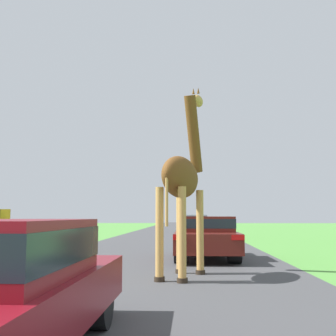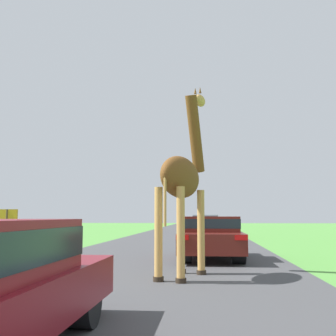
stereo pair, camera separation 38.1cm
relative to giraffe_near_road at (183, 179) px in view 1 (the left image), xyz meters
The scene contains 4 objects.
road 20.44m from the giraffe_near_road, 92.54° to the left, with size 7.72×120.00×0.00m.
giraffe_near_road is the anchor object (origin of this frame).
car_queue_right 4.30m from the giraffe_near_road, 80.64° to the left, with size 1.92×4.27×1.33m.
car_queue_left 17.37m from the giraffe_near_road, 88.50° to the left, with size 1.73×3.93×1.41m.
Camera 1 is at (1.05, 0.11, 1.35)m, focal length 45.00 mm.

